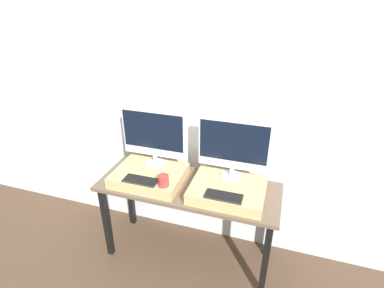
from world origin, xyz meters
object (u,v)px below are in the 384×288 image
(keyboard_left, at_px, (141,180))
(monitor_left, at_px, (154,136))
(mug, at_px, (163,181))
(keyboard_right, at_px, (224,196))
(monitor_right, at_px, (233,147))

(keyboard_left, bearing_deg, monitor_left, 90.00)
(keyboard_left, height_order, mug, mug)
(monitor_left, distance_m, keyboard_right, 0.79)
(monitor_left, height_order, monitor_right, same)
(keyboard_left, bearing_deg, keyboard_right, 0.00)
(monitor_left, xyz_separation_m, monitor_right, (0.69, 0.00, 0.00))
(monitor_left, bearing_deg, mug, -55.38)
(monitor_left, relative_size, monitor_right, 1.00)
(monitor_left, relative_size, mug, 6.13)
(keyboard_left, relative_size, monitor_right, 0.50)
(mug, height_order, keyboard_right, mug)
(mug, bearing_deg, monitor_right, 30.98)
(keyboard_left, height_order, keyboard_right, same)
(keyboard_right, bearing_deg, mug, 180.00)
(mug, bearing_deg, keyboard_left, -180.00)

